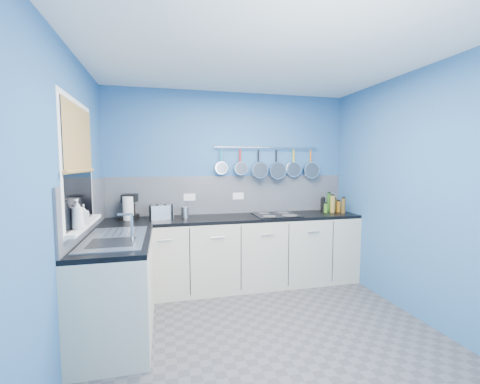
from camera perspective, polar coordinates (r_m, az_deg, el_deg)
name	(u,v)px	position (r m, az deg, el deg)	size (l,w,h in m)	color
floor	(265,335)	(3.19, 4.44, -24.39)	(3.20, 3.00, 0.02)	#47474C
ceiling	(267,52)	(2.94, 4.81, 23.93)	(3.20, 3.00, 0.02)	white
wall_back	(230,187)	(4.25, -1.76, 0.89)	(3.20, 0.02, 2.50)	#2E5F95
wall_front	(378,238)	(1.46, 23.65, -7.57)	(3.20, 0.02, 2.50)	#2E5F95
wall_left	(65,205)	(2.76, -29.07, -2.00)	(0.02, 3.00, 2.50)	#2E5F95
wall_right	(418,195)	(3.64, 29.49, -0.47)	(0.02, 3.00, 2.50)	#2E5F95
backsplash_back	(231,195)	(4.24, -1.69, -0.48)	(3.20, 0.02, 0.50)	gray
backsplash_left	(87,207)	(3.34, -25.91, -2.47)	(0.02, 1.80, 0.50)	gray
cabinet_run_back	(236,253)	(4.10, -0.82, -10.94)	(3.20, 0.60, 0.86)	beige
worktop_back	(235,218)	(4.00, -0.83, -4.72)	(3.20, 0.60, 0.04)	black
cabinet_run_left	(117,290)	(3.18, -21.29, -16.10)	(0.60, 1.20, 0.86)	beige
worktop_left	(115,241)	(3.05, -21.56, -8.17)	(0.60, 1.20, 0.04)	black
window_frame	(78,165)	(3.02, -27.16, 4.34)	(0.01, 1.00, 1.10)	white
window_glass	(79,165)	(3.02, -27.07, 4.34)	(0.01, 0.90, 1.00)	black
bamboo_blind	(79,138)	(3.03, -27.09, 8.61)	(0.01, 0.90, 0.55)	#AE8346
window_sill	(84,225)	(3.06, -26.31, -5.32)	(0.10, 0.98, 0.03)	white
sink_unit	(115,238)	(3.04, -21.58, -7.73)	(0.50, 0.95, 0.01)	silver
mixer_tap	(132,227)	(2.82, -18.93, -6.01)	(0.12, 0.08, 0.26)	silver
socket_left	(189,197)	(4.15, -9.11, -0.94)	(0.15, 0.01, 0.09)	white
socket_right	(238,196)	(4.25, -0.34, -0.73)	(0.15, 0.01, 0.09)	white
pot_rail	(267,148)	(4.32, 4.96, 7.97)	(0.02, 0.02, 1.45)	silver
soap_bottle_a	(77,214)	(2.77, -27.28, -3.59)	(0.09, 0.09, 0.24)	white
soap_bottle_b	(84,215)	(2.96, -26.37, -3.68)	(0.08, 0.08, 0.17)	white
paper_towel	(128,208)	(3.96, -19.51, -2.77)	(0.12, 0.12, 0.28)	white
coffee_maker	(130,207)	(4.01, -19.28, -2.51)	(0.17, 0.19, 0.30)	black
toaster	(161,212)	(3.92, -14.02, -3.53)	(0.26, 0.15, 0.17)	silver
canister	(185,212)	(3.95, -9.89, -3.64)	(0.09, 0.09, 0.13)	silver
hob	(276,215)	(4.11, 6.57, -4.11)	(0.56, 0.49, 0.01)	black
pan_0	(221,161)	(4.15, -3.41, 5.66)	(0.16, 0.06, 0.35)	silver
pan_1	(240,161)	(4.20, 0.02, 5.57)	(0.18, 0.09, 0.37)	silver
pan_2	(258,163)	(4.27, 3.36, 5.25)	(0.22, 0.11, 0.41)	silver
pan_3	(276,164)	(4.35, 6.57, 5.13)	(0.24, 0.10, 0.43)	silver
pan_4	(294,163)	(4.44, 9.66, 5.26)	(0.21, 0.05, 0.40)	silver
pan_5	(311,163)	(4.55, 12.62, 5.06)	(0.23, 0.08, 0.42)	silver
condiment_0	(334,205)	(4.63, 16.63, -2.28)	(0.07, 0.07, 0.17)	brown
condiment_1	(329,202)	(4.59, 15.73, -1.81)	(0.05, 0.05, 0.25)	#265919
condiment_2	(323,205)	(4.56, 14.72, -2.24)	(0.06, 0.06, 0.19)	black
condiment_3	(339,207)	(4.56, 17.36, -2.53)	(0.06, 0.06, 0.15)	#8C5914
condiment_4	(333,204)	(4.50, 16.35, -2.10)	(0.07, 0.07, 0.23)	olive
condiment_5	(326,208)	(4.46, 15.22, -2.82)	(0.05, 0.05, 0.12)	#3F721E
condiment_6	(343,206)	(4.46, 18.15, -2.37)	(0.05, 0.05, 0.20)	brown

